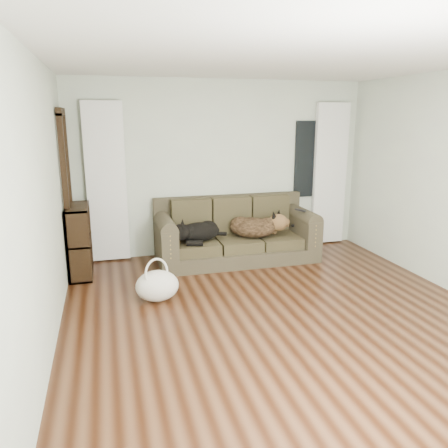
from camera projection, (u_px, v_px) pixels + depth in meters
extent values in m
plane|color=black|center=(282.00, 318.00, 4.60)|extent=(5.00, 5.00, 0.00)
plane|color=white|center=(291.00, 56.00, 3.98)|extent=(5.00, 5.00, 0.00)
cube|color=beige|center=(221.00, 168.00, 6.63)|extent=(4.50, 0.04, 2.60)
cube|color=beige|center=(42.00, 209.00, 3.72)|extent=(0.04, 5.00, 2.60)
cube|color=white|center=(106.00, 183.00, 6.16)|extent=(0.55, 0.08, 2.25)
cube|color=white|center=(330.00, 175.00, 7.05)|extent=(0.55, 0.08, 2.25)
cube|color=black|center=(309.00, 159.00, 6.95)|extent=(0.50, 0.03, 1.20)
cube|color=black|center=(68.00, 196.00, 5.71)|extent=(0.07, 0.60, 2.10)
cube|color=#322D1E|center=(236.00, 230.00, 6.37)|extent=(2.31, 1.00, 0.94)
ellipsoid|color=black|center=(197.00, 232.00, 6.15)|extent=(0.70, 0.55, 0.27)
ellipsoid|color=black|center=(255.00, 227.00, 6.37)|extent=(0.87, 0.81, 0.31)
cube|color=black|center=(300.00, 210.00, 6.39)|extent=(0.12, 0.19, 0.02)
ellipsoid|color=silver|center=(157.00, 287.00, 5.00)|extent=(0.57, 0.49, 0.36)
cube|color=black|center=(79.00, 238.00, 5.76)|extent=(0.31, 0.76, 0.94)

